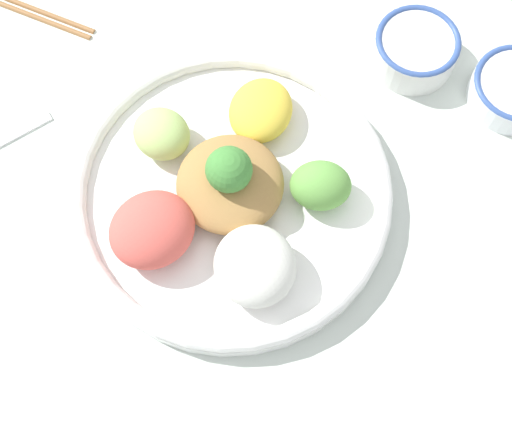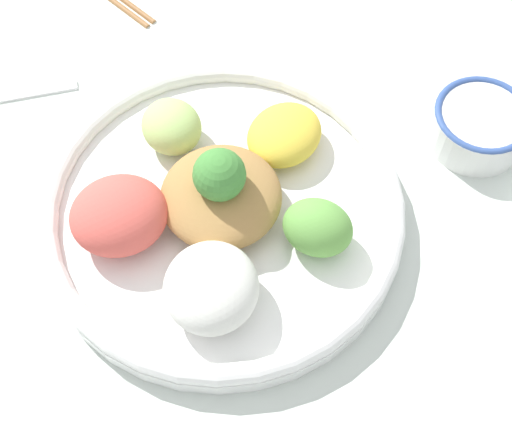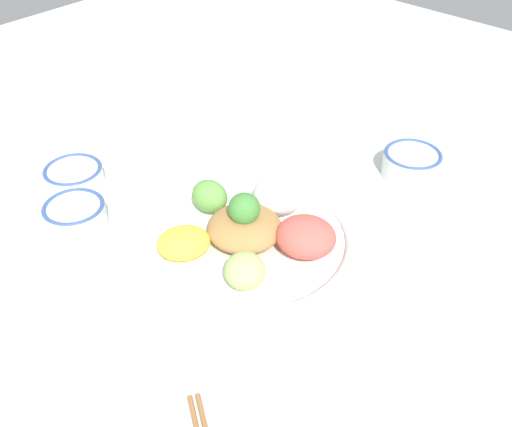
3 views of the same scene
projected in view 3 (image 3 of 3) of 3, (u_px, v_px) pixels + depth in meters
name	position (u px, v px, depth m)	size (l,w,h in m)	color
ground_plane	(244.00, 260.00, 0.94)	(2.40, 2.40, 0.00)	silver
salad_platter	(248.00, 235.00, 0.95)	(0.36, 0.36, 0.11)	white
sauce_bowl_red	(74.00, 175.00, 1.09)	(0.11, 0.11, 0.04)	white
rice_bowl_blue	(412.00, 162.00, 1.11)	(0.11, 0.11, 0.05)	white
sauce_bowl_dark	(75.00, 215.00, 0.99)	(0.10, 0.10, 0.05)	white
serving_spoon_main	(325.00, 131.00, 1.24)	(0.12, 0.06, 0.01)	white
serving_spoon_extra	(350.00, 386.00, 0.75)	(0.08, 0.13, 0.01)	white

